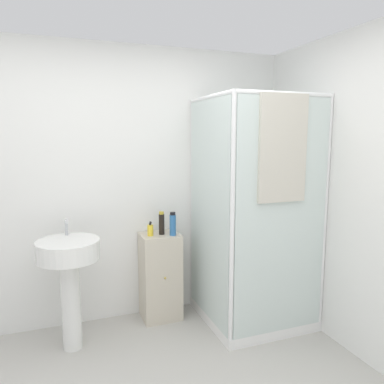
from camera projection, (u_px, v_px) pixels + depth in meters
name	position (u px, v px, depth m)	size (l,w,h in m)	color
wall_back	(110.00, 186.00, 3.39)	(6.40, 0.06, 2.50)	white
shower_enclosure	(252.00, 261.00, 3.36)	(0.90, 0.93, 2.04)	white
vanity_cabinet	(160.00, 276.00, 3.49)	(0.35, 0.32, 0.81)	beige
sink	(69.00, 268.00, 2.94)	(0.49, 0.49, 1.03)	white
soap_dispenser	(150.00, 230.00, 3.37)	(0.05, 0.05, 0.13)	yellow
shampoo_bottle_tall_black	(162.00, 223.00, 3.41)	(0.05, 0.05, 0.21)	black
shampoo_bottle_blue	(173.00, 224.00, 3.37)	(0.06, 0.06, 0.21)	#2D66A3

